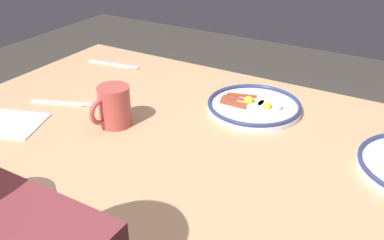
{
  "coord_description": "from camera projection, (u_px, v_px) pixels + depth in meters",
  "views": [
    {
      "loc": [
        -0.42,
        0.79,
        1.27
      ],
      "look_at": [
        0.05,
        -0.01,
        0.77
      ],
      "focal_mm": 39.95,
      "sensor_mm": 36.0,
      "label": 1
    }
  ],
  "objects": [
    {
      "name": "dining_table",
      "position": [
        205.0,
        169.0,
        1.08
      ],
      "size": [
        1.41,
        0.83,
        0.74
      ],
      "color": "tan",
      "rests_on": "ground_plane"
    },
    {
      "name": "plate_near_main",
      "position": [
        254.0,
        106.0,
        1.16
      ],
      "size": [
        0.26,
        0.26,
        0.04
      ],
      "color": "white",
      "rests_on": "dining_table"
    },
    {
      "name": "coffee_mug",
      "position": [
        114.0,
        106.0,
        1.06
      ],
      "size": [
        0.08,
        0.12,
        0.1
      ],
      "color": "#BF4C47",
      "rests_on": "dining_table"
    },
    {
      "name": "paper_napkin",
      "position": [
        12.0,
        124.0,
        1.09
      ],
      "size": [
        0.19,
        0.18,
        0.0
      ],
      "primitive_type": "cube",
      "rotation": [
        0.0,
        0.0,
        0.35
      ],
      "color": "white",
      "rests_on": "dining_table"
    },
    {
      "name": "fork_near",
      "position": [
        114.0,
        64.0,
        1.46
      ],
      "size": [
        0.2,
        0.04,
        0.01
      ],
      "color": "silver",
      "rests_on": "dining_table"
    },
    {
      "name": "fork_far",
      "position": [
        62.0,
        103.0,
        1.19
      ],
      "size": [
        0.17,
        0.08,
        0.01
      ],
      "color": "silver",
      "rests_on": "dining_table"
    }
  ]
}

